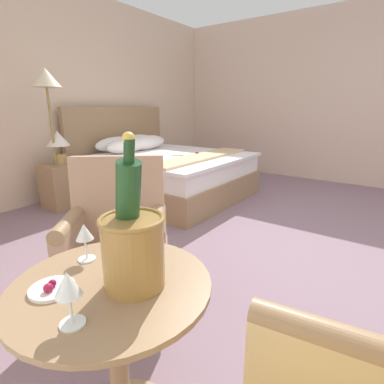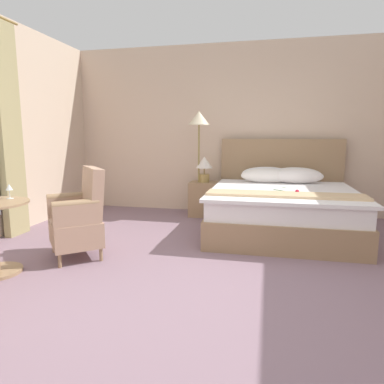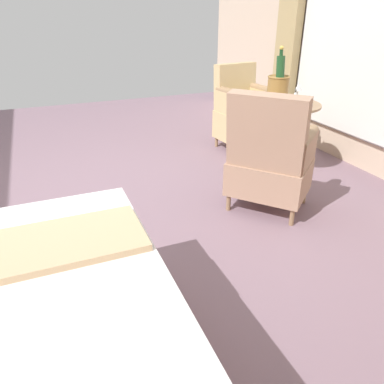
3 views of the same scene
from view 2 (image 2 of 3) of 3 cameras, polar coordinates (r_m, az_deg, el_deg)
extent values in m
plane|color=gray|center=(3.01, 3.34, -16.20)|extent=(7.79, 7.79, 0.00)
cube|color=beige|center=(5.91, 8.54, 10.20)|extent=(5.95, 0.12, 2.80)
cube|color=tan|center=(5.00, -28.15, 8.75)|extent=(0.10, 0.36, 2.69)
cube|color=#977654|center=(4.80, 14.67, -4.58)|extent=(1.83, 2.03, 0.34)
cube|color=white|center=(4.74, 14.80, -1.29)|extent=(1.78, 1.96, 0.22)
cube|color=white|center=(4.66, 14.90, 0.15)|extent=(1.87, 1.90, 0.04)
cube|color=#D5B386|center=(4.17, 15.18, -0.42)|extent=(1.83, 0.36, 0.03)
cube|color=#977654|center=(5.74, 14.56, 4.00)|extent=(1.92, 0.08, 0.91)
ellipsoid|color=white|center=(5.55, 12.32, 3.01)|extent=(0.78, 0.25, 0.22)
ellipsoid|color=white|center=(5.56, 16.86, 2.84)|extent=(0.78, 0.27, 0.24)
ellipsoid|color=white|center=(5.30, 12.30, 2.66)|extent=(0.78, 0.26, 0.24)
ellipsoid|color=white|center=(5.31, 17.05, 2.55)|extent=(0.78, 0.26, 0.23)
cylinder|color=#2D6628|center=(4.44, 15.23, 0.13)|extent=(0.28, 0.23, 0.01)
sphere|color=red|center=(4.34, 17.12, 0.07)|extent=(0.05, 0.05, 0.05)
ellipsoid|color=#33702D|center=(4.75, 15.07, 0.77)|extent=(0.05, 0.02, 0.01)
cube|color=white|center=(4.38, 14.89, 0.03)|extent=(0.10, 0.12, 0.00)
cube|color=#977654|center=(5.60, 2.03, -1.17)|extent=(0.46, 0.37, 0.56)
sphere|color=#B7B2A8|center=(5.54, 4.51, -0.01)|extent=(0.02, 0.02, 0.02)
cylinder|color=#9F8347|center=(5.55, 2.05, 2.34)|extent=(0.17, 0.17, 0.13)
cylinder|color=olive|center=(5.54, 2.06, 3.52)|extent=(0.02, 0.02, 0.10)
cone|color=silver|center=(5.52, 2.07, 4.97)|extent=(0.27, 0.27, 0.18)
cylinder|color=olive|center=(5.63, 1.11, -3.87)|extent=(0.28, 0.28, 0.03)
cylinder|color=olive|center=(5.51, 1.14, 3.61)|extent=(0.03, 0.03, 1.44)
cone|color=beige|center=(5.49, 1.16, 12.23)|extent=(0.34, 0.34, 0.21)
cylinder|color=white|center=(3.79, -28.06, -0.94)|extent=(0.07, 0.07, 0.01)
cylinder|color=white|center=(3.78, -28.11, -0.31)|extent=(0.01, 0.01, 0.08)
cone|color=white|center=(3.77, -28.19, 0.75)|extent=(0.07, 0.07, 0.06)
cylinder|color=#977654|center=(4.20, -22.03, -8.39)|extent=(0.04, 0.04, 0.14)
cylinder|color=#977654|center=(3.71, -21.18, -10.65)|extent=(0.04, 0.04, 0.14)
cylinder|color=#977654|center=(4.25, -16.52, -7.86)|extent=(0.04, 0.04, 0.14)
cylinder|color=#977654|center=(3.77, -14.93, -10.01)|extent=(0.04, 0.04, 0.14)
cube|color=tan|center=(3.92, -18.83, -6.33)|extent=(0.76, 0.77, 0.27)
cube|color=tan|center=(3.86, -16.32, -0.16)|extent=(0.50, 0.54, 0.56)
cube|color=tan|center=(4.10, -19.84, -2.23)|extent=(0.40, 0.36, 0.22)
cylinder|color=#977654|center=(4.08, -19.92, -0.74)|extent=(0.40, 0.36, 0.09)
cube|color=tan|center=(3.62, -18.72, -3.64)|extent=(0.40, 0.36, 0.22)
cylinder|color=#977654|center=(3.59, -18.81, -1.96)|extent=(0.40, 0.36, 0.09)
camera|label=1|loc=(3.59, -45.90, 5.82)|focal=28.00mm
camera|label=3|loc=(5.53, 8.74, 11.20)|focal=35.00mm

